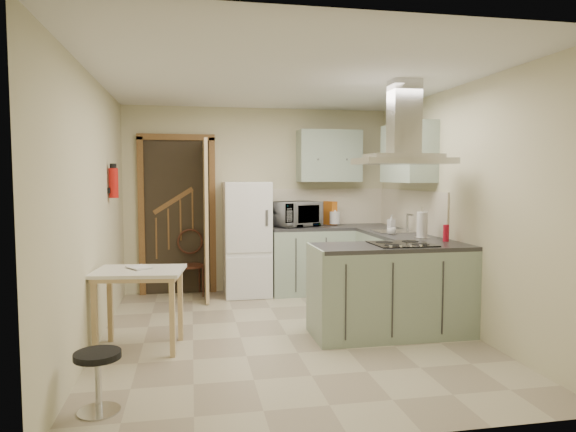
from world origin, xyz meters
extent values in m
plane|color=#B1A88A|center=(0.00, 0.00, 0.00)|extent=(4.20, 4.20, 0.00)
plane|color=silver|center=(0.00, 0.00, 2.50)|extent=(4.20, 4.20, 0.00)
plane|color=beige|center=(0.00, 2.10, 1.25)|extent=(3.60, 0.00, 3.60)
plane|color=beige|center=(-1.80, 0.00, 1.25)|extent=(0.00, 4.20, 4.20)
plane|color=beige|center=(1.80, 0.00, 1.25)|extent=(0.00, 4.20, 4.20)
cube|color=brown|center=(-1.10, 2.07, 1.05)|extent=(1.10, 0.12, 2.10)
cube|color=white|center=(-0.20, 1.80, 0.75)|extent=(0.60, 0.60, 1.50)
cube|color=#9EB2A0|center=(0.66, 1.80, 0.45)|extent=(1.08, 0.60, 0.90)
cube|color=#9EB2A0|center=(1.50, 1.12, 0.45)|extent=(0.60, 1.95, 0.90)
cube|color=beige|center=(0.96, 2.09, 1.15)|extent=(1.68, 0.02, 0.50)
cube|color=#9EB2A0|center=(0.95, 1.93, 1.85)|extent=(0.85, 0.35, 0.70)
cube|color=#9EB2A0|center=(1.62, 0.85, 1.85)|extent=(0.35, 0.90, 0.70)
cube|color=#9EB2A0|center=(1.02, -0.18, 0.45)|extent=(1.55, 0.65, 0.90)
cube|color=black|center=(1.12, -0.18, 0.91)|extent=(0.58, 0.50, 0.01)
cube|color=silver|center=(1.12, -0.18, 1.72)|extent=(0.90, 0.55, 0.10)
cube|color=silver|center=(1.50, 0.95, 0.91)|extent=(0.45, 0.40, 0.01)
cylinder|color=#B2140F|center=(-1.74, 0.90, 1.50)|extent=(0.10, 0.10, 0.32)
cube|color=tan|center=(-1.39, -0.16, 0.37)|extent=(0.85, 0.68, 0.73)
cube|color=#472117|center=(-0.94, 1.90, 0.40)|extent=(0.40, 0.40, 0.79)
cylinder|color=black|center=(-1.54, -1.41, 0.21)|extent=(0.39, 0.39, 0.41)
imported|color=black|center=(0.47, 1.83, 1.07)|extent=(0.72, 0.61, 0.33)
cylinder|color=silver|center=(1.03, 1.88, 1.00)|extent=(0.17, 0.17, 0.21)
cube|color=#C16016|center=(0.99, 1.98, 1.06)|extent=(0.15, 0.23, 0.33)
imported|color=#A2A2AE|center=(1.62, 1.32, 0.99)|extent=(0.10, 0.10, 0.18)
cylinder|color=silver|center=(1.55, 0.28, 1.05)|extent=(0.14, 0.14, 0.29)
imported|color=silver|center=(1.35, 0.64, 0.94)|extent=(0.11, 0.11, 0.08)
cylinder|color=red|center=(1.67, -0.03, 0.99)|extent=(0.08, 0.08, 0.17)
imported|color=#AA3845|center=(-1.46, -0.14, 0.78)|extent=(0.26, 0.28, 0.10)
camera|label=1|loc=(-0.92, -4.91, 1.57)|focal=32.00mm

